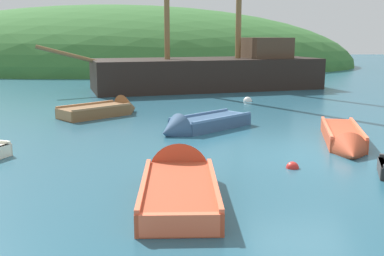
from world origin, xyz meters
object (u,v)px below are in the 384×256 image
at_px(sailing_ship, 209,77).
at_px(rowboat_far, 199,126).
at_px(rowboat_outer_right, 179,185).
at_px(buoy_red, 292,168).
at_px(rowboat_near_dock, 344,140).
at_px(buoy_white, 248,101).
at_px(rowboat_center, 106,111).

distance_m(sailing_ship, rowboat_far, 11.27).
height_order(rowboat_outer_right, buoy_red, rowboat_outer_right).
xyz_separation_m(rowboat_far, rowboat_near_dock, (3.70, -2.08, -0.00)).
bearing_deg(rowboat_near_dock, rowboat_far, -105.64).
bearing_deg(rowboat_far, buoy_white, -153.89).
distance_m(buoy_white, buoy_red, 10.48).
height_order(rowboat_near_dock, rowboat_outer_right, rowboat_outer_right).
bearing_deg(rowboat_center, rowboat_near_dock, -77.36).
bearing_deg(rowboat_outer_right, buoy_white, -14.30).
distance_m(rowboat_center, buoy_red, 8.68).
xyz_separation_m(rowboat_center, buoy_white, (5.73, 3.38, -0.13)).
bearing_deg(rowboat_outer_right, rowboat_far, -6.40).
bearing_deg(rowboat_center, buoy_white, -11.17).
bearing_deg(buoy_red, buoy_white, 86.09).
relative_size(sailing_ship, rowboat_center, 4.91).
distance_m(rowboat_far, rowboat_outer_right, 5.66).
distance_m(rowboat_near_dock, rowboat_center, 8.54).
bearing_deg(sailing_ship, buoy_white, 90.36).
xyz_separation_m(rowboat_far, buoy_white, (2.50, 6.28, -0.12)).
bearing_deg(buoy_white, rowboat_far, -111.70).
distance_m(rowboat_near_dock, rowboat_outer_right, 5.65).
bearing_deg(buoy_red, rowboat_center, 125.32).
bearing_deg(rowboat_center, buoy_red, -96.35).
height_order(rowboat_near_dock, buoy_red, rowboat_near_dock).
relative_size(rowboat_near_dock, buoy_white, 9.80).
bearing_deg(rowboat_far, sailing_ship, -138.30).
bearing_deg(buoy_red, rowboat_near_dock, 47.56).
relative_size(rowboat_far, rowboat_outer_right, 0.90).
relative_size(rowboat_far, rowboat_near_dock, 0.83).
xyz_separation_m(rowboat_outer_right, buoy_red, (2.49, 1.44, -0.12)).
xyz_separation_m(rowboat_far, rowboat_center, (-3.23, 2.91, 0.01)).
bearing_deg(rowboat_near_dock, buoy_white, -158.18).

